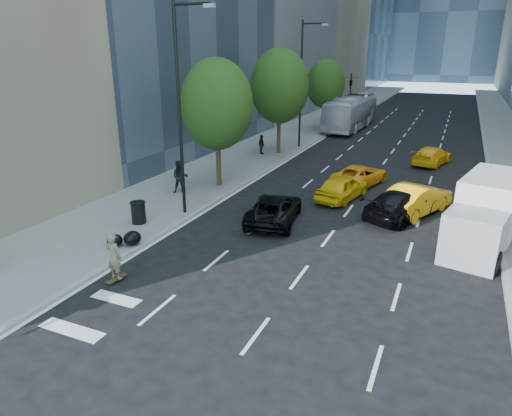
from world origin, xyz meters
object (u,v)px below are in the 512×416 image
at_px(skateboarder, 115,259).
at_px(black_sedan_mercedes, 402,204).
at_px(black_sedan_lincoln, 274,209).
at_px(city_bus, 351,112).
at_px(box_truck, 487,212).
at_px(trash_can, 139,213).

xyz_separation_m(skateboarder, black_sedan_mercedes, (8.63, 11.00, -0.15)).
bearing_deg(black_sedan_lincoln, city_bus, -94.04).
relative_size(skateboarder, box_truck, 0.27).
xyz_separation_m(black_sedan_mercedes, city_bus, (-8.43, 25.73, 0.97)).
relative_size(city_bus, box_truck, 1.89).
bearing_deg(black_sedan_mercedes, trash_can, 50.49).
distance_m(black_sedan_lincoln, box_truck, 9.36).
distance_m(black_sedan_lincoln, trash_can, 6.50).
bearing_deg(box_truck, trash_can, -151.42).
height_order(black_sedan_lincoln, box_truck, box_truck).
bearing_deg(black_sedan_mercedes, box_truck, 173.38).
bearing_deg(black_sedan_mercedes, black_sedan_lincoln, 49.96).
bearing_deg(box_truck, black_sedan_lincoln, -160.77).
distance_m(city_bus, box_truck, 30.21).
distance_m(black_sedan_mercedes, box_truck, 4.20).
relative_size(city_bus, trash_can, 12.08).
height_order(black_sedan_mercedes, trash_can, black_sedan_mercedes).
bearing_deg(trash_can, black_sedan_mercedes, 28.59).
xyz_separation_m(skateboarder, black_sedan_lincoln, (3.00, 8.00, -0.22)).
bearing_deg(skateboarder, box_truck, -138.28).
height_order(black_sedan_lincoln, black_sedan_mercedes, black_sedan_mercedes).
bearing_deg(city_bus, box_truck, -65.00).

